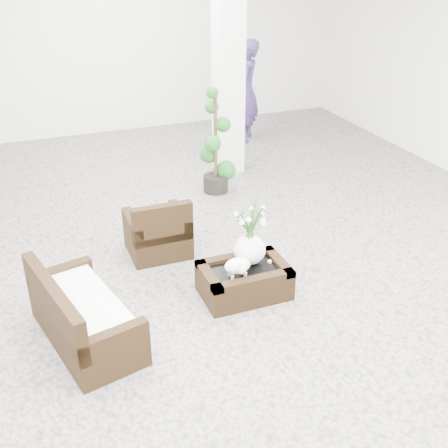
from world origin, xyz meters
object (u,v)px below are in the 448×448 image
object	(u,v)px
coffee_table	(244,282)
armchair	(157,224)
loveseat	(85,308)
topiary	(215,142)

from	to	relation	value
coffee_table	armchair	bearing A→B (deg)	116.90
armchair	loveseat	distance (m)	1.71
armchair	loveseat	bearing A→B (deg)	52.16
loveseat	topiary	bearing A→B (deg)	-53.29
coffee_table	loveseat	size ratio (longest dim) A/B	0.67
coffee_table	topiary	size ratio (longest dim) A/B	0.58
armchair	loveseat	world-z (taller)	armchair
armchair	topiary	distance (m)	1.96
coffee_table	armchair	distance (m)	1.36
coffee_table	topiary	distance (m)	2.79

